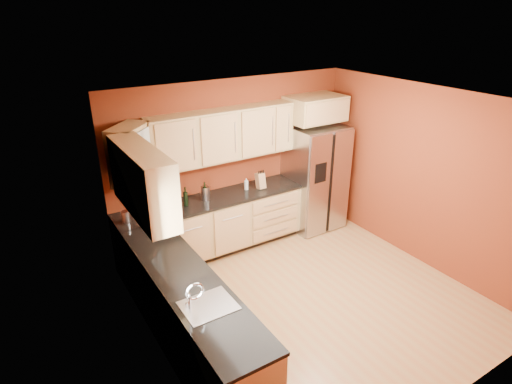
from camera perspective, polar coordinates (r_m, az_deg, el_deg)
floor at (r=5.90m, az=7.10°, el=-13.79°), size 4.00×4.00×0.00m
ceiling at (r=4.79m, az=8.69°, el=11.71°), size 4.00×4.00×0.00m
wall_back at (r=6.74m, az=-3.02°, el=3.96°), size 4.00×0.04×2.60m
wall_front at (r=4.12m, az=26.13°, el=-12.59°), size 4.00×0.04×2.60m
wall_left at (r=4.35m, az=-13.23°, el=-8.52°), size 0.04×4.00×2.60m
wall_right at (r=6.59m, az=21.38°, el=1.84°), size 0.04×4.00×2.60m
base_cabinets_back at (r=6.62m, az=-5.75°, el=-4.70°), size 2.90×0.60×0.88m
base_cabinets_left at (r=4.93m, az=-8.88°, el=-16.10°), size 0.60×2.80×0.88m
countertop_back at (r=6.40m, az=-5.88°, el=-1.11°), size 2.90×0.62×0.04m
countertop_left at (r=4.66m, az=-9.12°, el=-11.71°), size 0.62×2.80×0.04m
upper_cabinets_back at (r=6.33m, az=-4.38°, el=7.59°), size 2.30×0.33×0.75m
upper_cabinets_left at (r=4.78m, az=-14.92°, el=1.42°), size 0.33×1.35×0.75m
corner_upper_cabinet at (r=5.68m, az=-16.34°, el=4.80°), size 0.67×0.67×0.75m
over_fridge_cabinet at (r=7.03m, az=7.90°, el=10.98°), size 0.92×0.60×0.40m
refrigerator at (r=7.32m, az=7.77°, el=1.97°), size 0.90×0.75×1.78m
window at (r=3.82m, az=-10.72°, el=-8.76°), size 0.03×0.90×1.00m
sink_faucet at (r=4.18m, az=-6.44°, el=-13.26°), size 0.50×0.42×0.30m
canister_left at (r=5.90m, az=-16.97°, el=-3.20°), size 0.11×0.11×0.17m
canister_right at (r=6.33m, az=-6.77°, el=-0.18°), size 0.14×0.14×0.21m
wine_bottle_a at (r=6.18m, az=-9.37°, el=-0.60°), size 0.07×0.07×0.29m
wine_bottle_b at (r=6.29m, az=-6.83°, el=0.05°), size 0.08×0.08×0.30m
knife_block at (r=6.70m, az=0.60°, el=1.50°), size 0.13×0.12×0.25m
soap_dispenser at (r=6.66m, az=-1.31°, el=1.07°), size 0.08×0.08×0.18m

